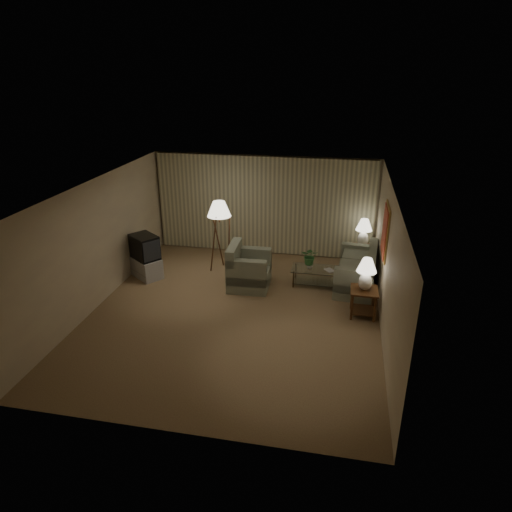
{
  "coord_description": "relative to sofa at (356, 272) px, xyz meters",
  "views": [
    {
      "loc": [
        2.07,
        -8.22,
        4.89
      ],
      "look_at": [
        0.34,
        0.6,
        1.08
      ],
      "focal_mm": 32.0,
      "sensor_mm": 36.0,
      "label": 1
    }
  ],
  "objects": [
    {
      "name": "flowers",
      "position": [
        -1.08,
        -0.1,
        0.4
      ],
      "size": [
        0.42,
        0.37,
        0.43
      ],
      "primitive_type": "imported",
      "rotation": [
        0.0,
        0.0,
        -0.1
      ],
      "color": "#357737",
      "rests_on": "vase"
    },
    {
      "name": "table_lamp_far",
      "position": [
        0.15,
        1.15,
        0.64
      ],
      "size": [
        0.41,
        0.41,
        0.71
      ],
      "color": "white",
      "rests_on": "side_table_far"
    },
    {
      "name": "ground",
      "position": [
        -2.5,
        -1.75,
        -0.38
      ],
      "size": [
        7.0,
        7.0,
        0.0
      ],
      "primitive_type": "plane",
      "color": "#9A8355",
      "rests_on": "ground"
    },
    {
      "name": "armchair",
      "position": [
        -2.45,
        -0.49,
        0.03
      ],
      "size": [
        1.04,
        0.99,
        0.82
      ],
      "rotation": [
        0.0,
        0.0,
        1.6
      ],
      "color": "gray",
      "rests_on": "ground"
    },
    {
      "name": "floor_lamp",
      "position": [
        -3.37,
        0.31,
        0.57
      ],
      "size": [
        0.59,
        0.59,
        1.81
      ],
      "color": "#3C1D10",
      "rests_on": "ground"
    },
    {
      "name": "side_table_far",
      "position": [
        0.15,
        1.15,
        0.02
      ],
      "size": [
        0.48,
        0.41,
        0.6
      ],
      "color": "#3C1D10",
      "rests_on": "ground"
    },
    {
      "name": "crt_tv",
      "position": [
        -5.05,
        -0.45,
        0.41
      ],
      "size": [
        1.16,
        1.15,
        0.59
      ],
      "primitive_type": "cube",
      "rotation": [
        0.0,
        0.0,
        -0.65
      ],
      "color": "black",
      "rests_on": "tv_cabinet"
    },
    {
      "name": "sofa",
      "position": [
        0.0,
        0.0,
        0.0
      ],
      "size": [
        1.86,
        1.15,
        0.76
      ],
      "rotation": [
        0.0,
        0.0,
        -1.66
      ],
      "color": "gray",
      "rests_on": "ground"
    },
    {
      "name": "vase",
      "position": [
        -1.08,
        -0.1,
        0.11
      ],
      "size": [
        0.17,
        0.17,
        0.15
      ],
      "primitive_type": "imported",
      "rotation": [
        0.0,
        0.0,
        0.16
      ],
      "color": "white",
      "rests_on": "coffee_table"
    },
    {
      "name": "table_lamp_near",
      "position": [
        0.15,
        -1.35,
        0.63
      ],
      "size": [
        0.4,
        0.4,
        0.7
      ],
      "color": "white",
      "rests_on": "side_table_near"
    },
    {
      "name": "side_table_near",
      "position": [
        0.15,
        -1.35,
        0.03
      ],
      "size": [
        0.56,
        0.56,
        0.6
      ],
      "color": "#3C1D10",
      "rests_on": "ground"
    },
    {
      "name": "coffee_table",
      "position": [
        -0.93,
        -0.1,
        -0.1
      ],
      "size": [
        1.13,
        0.62,
        0.41
      ],
      "color": "silver",
      "rests_on": "ground"
    },
    {
      "name": "room_shell",
      "position": [
        -2.48,
        -0.24,
        1.37
      ],
      "size": [
        6.04,
        7.02,
        2.72
      ],
      "color": "#BDAB91",
      "rests_on": "ground"
    },
    {
      "name": "ottoman",
      "position": [
        -2.54,
        -0.09,
        -0.19
      ],
      "size": [
        0.57,
        0.57,
        0.38
      ],
      "primitive_type": "cylinder",
      "rotation": [
        0.0,
        0.0,
        -0.0
      ],
      "color": "#AB6439",
      "rests_on": "ground"
    },
    {
      "name": "book",
      "position": [
        -0.68,
        -0.2,
        0.04
      ],
      "size": [
        0.29,
        0.31,
        0.02
      ],
      "primitive_type": "imported",
      "rotation": [
        0.0,
        0.0,
        0.63
      ],
      "color": "olive",
      "rests_on": "coffee_table"
    },
    {
      "name": "tv_cabinet",
      "position": [
        -5.05,
        -0.45,
        -0.13
      ],
      "size": [
        1.25,
        1.24,
        0.5
      ],
      "primitive_type": "cube",
      "rotation": [
        0.0,
        0.0,
        -0.65
      ],
      "color": "#AAAAAC",
      "rests_on": "ground"
    }
  ]
}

